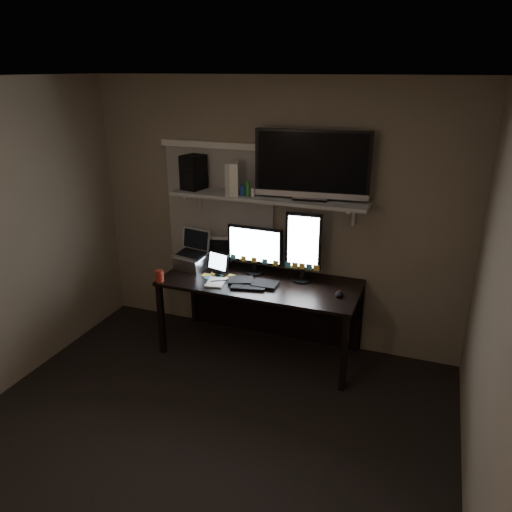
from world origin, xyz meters
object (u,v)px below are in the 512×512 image
at_px(monitor_landscape, 255,250).
at_px(tablet, 218,262).
at_px(keyboard, 253,283).
at_px(speaker, 194,172).
at_px(tv, 312,165).
at_px(monitor_portrait, 303,247).
at_px(desk, 264,294).
at_px(mouse, 339,294).
at_px(game_console, 235,178).
at_px(cup, 160,276).
at_px(laptop, 191,251).

relative_size(monitor_landscape, tablet, 2.26).
xyz_separation_m(keyboard, speaker, (-0.70, 0.29, 0.89)).
bearing_deg(tv, speaker, 174.42).
xyz_separation_m(monitor_portrait, speaker, (-1.09, 0.07, 0.58)).
distance_m(monitor_landscape, tablet, 0.37).
relative_size(monitor_landscape, tv, 0.54).
distance_m(monitor_landscape, tv, 0.96).
bearing_deg(monitor_landscape, desk, -17.44).
bearing_deg(speaker, mouse, 1.85).
height_order(game_console, speaker, speaker).
bearing_deg(cup, game_console, 42.24).
distance_m(game_console, speaker, 0.43).
distance_m(desk, keyboard, 0.28).
xyz_separation_m(cup, speaker, (0.11, 0.54, 0.85)).
bearing_deg(speaker, tv, 12.34).
height_order(keyboard, speaker, speaker).
bearing_deg(speaker, laptop, -72.53).
xyz_separation_m(tablet, game_console, (0.13, 0.11, 0.79)).
distance_m(mouse, cup, 1.61).
height_order(monitor_portrait, keyboard, monitor_portrait).
distance_m(mouse, laptop, 1.48).
xyz_separation_m(tablet, cup, (-0.41, -0.38, -0.05)).
height_order(keyboard, game_console, game_console).
xyz_separation_m(monitor_portrait, game_console, (-0.66, 0.03, 0.57)).
xyz_separation_m(cup, game_console, (0.54, 0.49, 0.84)).
height_order(desk, mouse, mouse).
height_order(monitor_portrait, cup, monitor_portrait).
height_order(monitor_portrait, tablet, monitor_portrait).
distance_m(tablet, game_console, 0.81).
bearing_deg(tablet, monitor_portrait, 20.38).
distance_m(monitor_landscape, keyboard, 0.33).
distance_m(tablet, speaker, 0.87).
xyz_separation_m(cup, tv, (1.24, 0.54, 0.99)).
bearing_deg(speaker, game_console, 6.85).
height_order(monitor_landscape, game_console, game_console).
bearing_deg(desk, laptop, -175.82).
bearing_deg(laptop, tv, 17.87).
height_order(desk, cup, cup).
xyz_separation_m(desk, keyboard, (-0.04, -0.20, 0.19)).
relative_size(tablet, speaker, 0.75).
bearing_deg(monitor_portrait, monitor_landscape, 175.01).
bearing_deg(monitor_landscape, game_console, 177.43).
xyz_separation_m(mouse, cup, (-1.59, -0.26, 0.03)).
xyz_separation_m(desk, cup, (-0.85, -0.44, 0.23)).
bearing_deg(tablet, tv, 24.67).
distance_m(tv, game_console, 0.72).
relative_size(tablet, laptop, 0.66).
bearing_deg(cup, monitor_landscape, 32.92).
xyz_separation_m(monitor_landscape, keyboard, (0.07, -0.24, -0.22)).
distance_m(monitor_portrait, speaker, 1.24).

